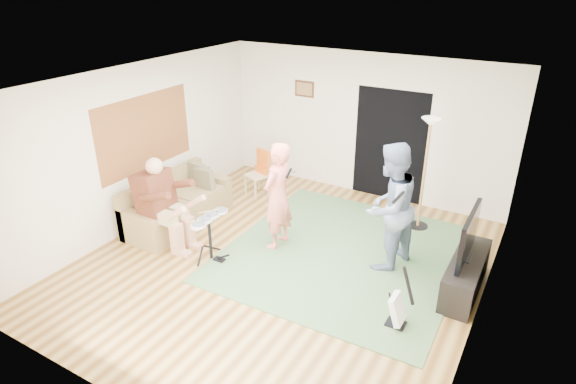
# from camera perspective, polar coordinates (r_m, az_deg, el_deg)

# --- Properties ---
(floor) EXTENTS (6.00, 6.00, 0.00)m
(floor) POSITION_cam_1_polar(r_m,az_deg,el_deg) (7.30, -0.74, -8.44)
(floor) COLOR brown
(floor) RESTS_ON ground
(walls) EXTENTS (5.50, 6.00, 2.70)m
(walls) POSITION_cam_1_polar(r_m,az_deg,el_deg) (6.66, -0.80, 1.31)
(walls) COLOR beige
(walls) RESTS_ON floor
(ceiling) EXTENTS (6.00, 6.00, 0.00)m
(ceiling) POSITION_cam_1_polar(r_m,az_deg,el_deg) (6.24, -0.87, 12.74)
(ceiling) COLOR white
(ceiling) RESTS_ON walls
(window_blinds) EXTENTS (0.00, 2.05, 2.05)m
(window_blinds) POSITION_cam_1_polar(r_m,az_deg,el_deg) (8.38, -16.55, 6.76)
(window_blinds) COLOR #96592E
(window_blinds) RESTS_ON walls
(doorway) EXTENTS (2.10, 0.00, 2.10)m
(doorway) POSITION_cam_1_polar(r_m,az_deg,el_deg) (9.12, 11.94, 5.39)
(doorway) COLOR black
(doorway) RESTS_ON walls
(picture_frame) EXTENTS (0.42, 0.03, 0.32)m
(picture_frame) POSITION_cam_1_polar(r_m,az_deg,el_deg) (9.56, 1.96, 12.12)
(picture_frame) COLOR #3F2314
(picture_frame) RESTS_ON walls
(area_rug) EXTENTS (3.47, 3.66, 0.02)m
(area_rug) POSITION_cam_1_polar(r_m,az_deg,el_deg) (7.58, 6.56, -7.19)
(area_rug) COLOR #466C41
(area_rug) RESTS_ON floor
(sofa) EXTENTS (0.82, 2.00, 0.81)m
(sofa) POSITION_cam_1_polar(r_m,az_deg,el_deg) (8.56, -13.25, -1.75)
(sofa) COLOR olive
(sofa) RESTS_ON floor
(drummer) EXTENTS (0.94, 0.53, 1.45)m
(drummer) POSITION_cam_1_polar(r_m,az_deg,el_deg) (7.75, -14.31, -2.38)
(drummer) COLOR #592919
(drummer) RESTS_ON sofa
(drum_kit) EXTENTS (0.40, 0.72, 0.74)m
(drum_kit) POSITION_cam_1_polar(r_m,az_deg,el_deg) (7.34, -9.21, -5.63)
(drum_kit) COLOR black
(drum_kit) RESTS_ON floor
(singer) EXTENTS (0.43, 0.64, 1.72)m
(singer) POSITION_cam_1_polar(r_m,az_deg,el_deg) (7.35, -1.26, -0.51)
(singer) COLOR #EB7266
(singer) RESTS_ON floor
(microphone) EXTENTS (0.06, 0.06, 0.24)m
(microphone) POSITION_cam_1_polar(r_m,az_deg,el_deg) (7.09, 0.09, 2.24)
(microphone) COLOR black
(microphone) RESTS_ON singer
(guitarist) EXTENTS (0.94, 1.09, 1.90)m
(guitarist) POSITION_cam_1_polar(r_m,az_deg,el_deg) (6.97, 11.89, -1.76)
(guitarist) COLOR slate
(guitarist) RESTS_ON floor
(guitar_held) EXTENTS (0.14, 0.60, 0.26)m
(guitar_held) POSITION_cam_1_polar(r_m,az_deg,el_deg) (6.77, 13.74, 0.46)
(guitar_held) COLOR silver
(guitar_held) RESTS_ON guitarist
(guitar_spare) EXTENTS (0.31, 0.28, 0.87)m
(guitar_spare) POSITION_cam_1_polar(r_m,az_deg,el_deg) (6.18, 12.92, -13.40)
(guitar_spare) COLOR black
(guitar_spare) RESTS_ON floor
(torchiere_lamp) EXTENTS (0.34, 0.34, 1.92)m
(torchiere_lamp) POSITION_cam_1_polar(r_m,az_deg,el_deg) (8.03, 16.12, 4.27)
(torchiere_lamp) COLOR black
(torchiere_lamp) RESTS_ON floor
(dining_chair) EXTENTS (0.48, 0.50, 0.88)m
(dining_chair) POSITION_cam_1_polar(r_m,az_deg,el_deg) (9.36, -3.58, 1.57)
(dining_chair) COLOR tan
(dining_chair) RESTS_ON floor
(tv_cabinet) EXTENTS (0.40, 1.40, 0.50)m
(tv_cabinet) POSITION_cam_1_polar(r_m,az_deg,el_deg) (7.04, 20.31, -9.17)
(tv_cabinet) COLOR black
(tv_cabinet) RESTS_ON floor
(television) EXTENTS (0.06, 1.03, 0.66)m
(television) POSITION_cam_1_polar(r_m,az_deg,el_deg) (6.75, 20.64, -4.83)
(television) COLOR black
(television) RESTS_ON tv_cabinet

